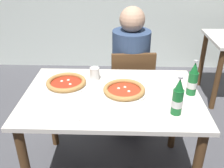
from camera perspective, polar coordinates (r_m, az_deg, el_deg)
dining_table_main at (r=1.80m, az=-0.05°, el=-5.38°), size 1.20×0.80×0.75m
chair_behind_table at (r=2.40m, az=4.24°, el=-0.48°), size 0.44×0.44×0.85m
diner_seated at (r=2.40m, az=4.11°, el=2.23°), size 0.34×0.34×1.21m
pizza_margherita_near at (r=1.86m, az=-10.23°, el=0.22°), size 0.31×0.31×0.04m
pizza_marinara_far at (r=1.74m, az=2.74°, el=-1.44°), size 0.31×0.31×0.04m
beer_bottle_left at (r=1.53m, az=14.53°, el=-3.17°), size 0.07×0.07×0.25m
beer_bottle_center at (r=1.77m, az=17.69°, el=0.80°), size 0.07×0.07×0.25m
napkin_with_cutlery at (r=1.57m, az=-8.22°, el=-6.10°), size 0.19×0.19×0.01m
paper_cup at (r=1.91m, az=-3.91°, el=2.35°), size 0.07×0.07×0.09m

